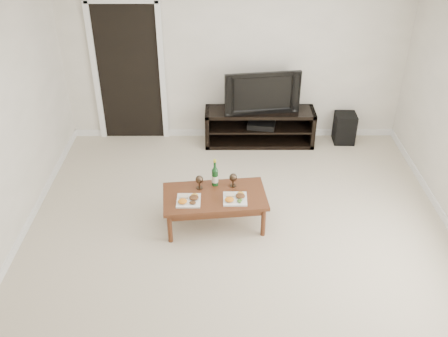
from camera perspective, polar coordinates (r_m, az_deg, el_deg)
floor at (r=5.64m, az=1.71°, el=-9.57°), size 5.50×5.50×0.00m
back_wall at (r=7.39m, az=1.23°, el=12.82°), size 5.00×0.04×2.60m
ceiling at (r=4.36m, az=2.29°, el=17.06°), size 5.00×5.50×0.04m
doorway at (r=7.58m, az=-10.79°, el=10.53°), size 0.90×0.02×2.05m
media_console at (r=7.57m, az=4.07°, el=4.76°), size 1.63×0.45×0.55m
television at (r=7.31m, az=4.25°, el=8.87°), size 1.11×0.30×0.63m
av_receiver at (r=7.54m, az=4.29°, el=5.06°), size 0.45×0.37×0.08m
subwoofer at (r=7.83m, az=13.61°, el=4.52°), size 0.32×0.32×0.46m
coffee_table at (r=5.90m, az=-1.06°, el=-4.73°), size 1.25×0.77×0.42m
plate_left at (r=5.67m, az=-4.08°, el=-3.48°), size 0.27×0.27×0.07m
plate_right at (r=5.69m, az=1.28°, el=-3.29°), size 0.27×0.27×0.07m
wine_bottle at (r=5.86m, az=-1.05°, el=-0.46°), size 0.07×0.07×0.35m
goblet_left at (r=5.86m, az=-2.83°, el=-1.56°), size 0.09×0.09×0.17m
goblet_right at (r=5.89m, az=1.04°, el=-1.32°), size 0.09×0.09×0.17m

